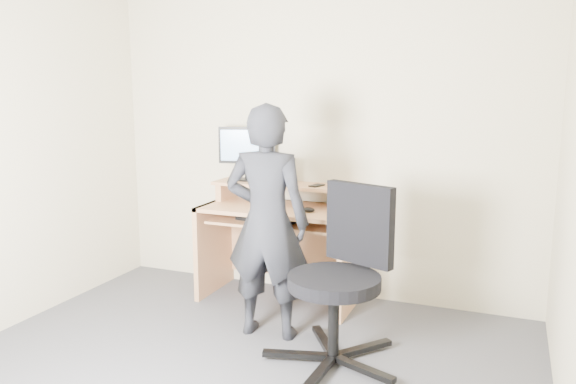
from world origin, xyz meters
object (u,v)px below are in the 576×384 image
Objects in this scene: person at (267,222)px; monitor at (247,149)px; desk at (283,230)px; office_chair at (343,270)px.

monitor is at bearing -61.51° from person.
office_chair reaches higher than desk.
office_chair is at bearing 158.05° from person.
desk is 0.76m from person.
desk is 1.14× the size of office_chair.
desk is at bearing 151.72° from office_chair.
monitor reaches higher than desk.
person is at bearing -71.43° from monitor.
monitor is (-0.35, 0.09, 0.63)m from desk.
monitor is at bearing 159.94° from office_chair.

